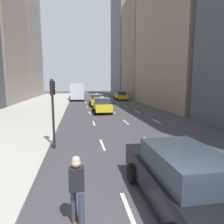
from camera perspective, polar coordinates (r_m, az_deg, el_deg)
sidewalk_left at (r=30.34m, az=-20.11°, el=1.53°), size 8.00×66.00×0.15m
lane_markings at (r=26.19m, az=-0.64°, el=0.89°), size 5.72×56.00×0.01m
building_row_right at (r=38.03m, az=12.65°, el=24.44°), size 6.00×63.11×32.33m
taxi_lead at (r=29.60m, az=-4.46°, el=3.43°), size 2.02×4.40×1.87m
taxi_second at (r=22.79m, az=-2.88°, el=1.97°), size 2.02×4.40×1.87m
taxi_third at (r=39.47m, az=2.46°, el=4.68°), size 2.02×4.40×1.87m
sedan_black_near at (r=5.96m, az=18.89°, el=-17.32°), size 2.02×4.88×1.72m
city_bus at (r=42.42m, az=-9.90°, el=6.04°), size 2.80×11.61×3.25m
skateboarder at (r=5.09m, az=-10.01°, el=-20.54°), size 0.36×0.80×1.75m
traffic_light_pole at (r=10.65m, az=-16.55°, el=2.61°), size 0.24×0.42×3.60m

